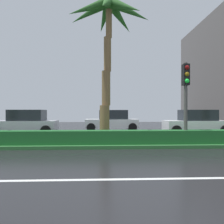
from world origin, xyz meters
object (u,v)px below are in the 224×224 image
at_px(traffic_signal_median_right, 186,88).
at_px(car_in_traffic_third, 196,122).
at_px(car_in_traffic_leading, 26,123).
at_px(car_in_traffic_second, 112,121).
at_px(palm_tree_centre_left, 108,22).

distance_m(traffic_signal_median_right, car_in_traffic_third, 6.32).
height_order(traffic_signal_median_right, car_in_traffic_leading, traffic_signal_median_right).
relative_size(traffic_signal_median_right, car_in_traffic_second, 0.85).
height_order(car_in_traffic_leading, car_in_traffic_second, same).
height_order(palm_tree_centre_left, traffic_signal_median_right, palm_tree_centre_left).
relative_size(palm_tree_centre_left, car_in_traffic_second, 1.77).
bearing_deg(car_in_traffic_leading, traffic_signal_median_right, 148.18).
bearing_deg(car_in_traffic_third, traffic_signal_median_right, 62.27).
xyz_separation_m(palm_tree_centre_left, car_in_traffic_leading, (-5.66, 4.10, -5.40)).
bearing_deg(palm_tree_centre_left, traffic_signal_median_right, -24.30).
bearing_deg(traffic_signal_median_right, car_in_traffic_leading, 148.18).
bearing_deg(car_in_traffic_leading, palm_tree_centre_left, 144.08).
relative_size(traffic_signal_median_right, car_in_traffic_third, 0.85).
distance_m(palm_tree_centre_left, car_in_traffic_leading, 8.83).
xyz_separation_m(car_in_traffic_leading, car_in_traffic_third, (11.95, -0.32, 0.00)).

